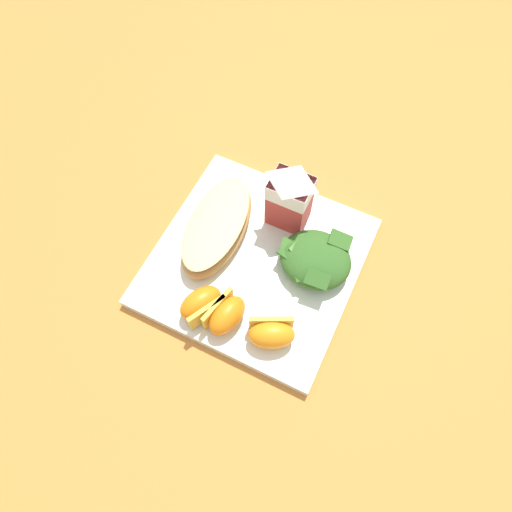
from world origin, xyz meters
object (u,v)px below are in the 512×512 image
object	(u,v)px
cheesy_pizza_bread	(217,227)
orange_wedge_front	(201,304)
milk_carton	(290,195)
orange_wedge_rear	(271,334)
white_plate	(256,262)
green_salad_pile	(315,259)
orange_wedge_middle	(226,315)

from	to	relation	value
cheesy_pizza_bread	orange_wedge_front	xyz separation A→B (m)	(0.04, -0.11, 0.00)
milk_carton	orange_wedge_rear	bearing A→B (deg)	-72.46
white_plate	orange_wedge_front	world-z (taller)	orange_wedge_front
milk_carton	orange_wedge_rear	xyz separation A→B (m)	(0.06, -0.18, -0.04)
orange_wedge_front	orange_wedge_rear	world-z (taller)	same
cheesy_pizza_bread	milk_carton	distance (m)	0.11
cheesy_pizza_bread	green_salad_pile	size ratio (longest dim) A/B	1.71
green_salad_pile	orange_wedge_middle	bearing A→B (deg)	-120.50
milk_carton	orange_wedge_middle	bearing A→B (deg)	-92.51
milk_carton	orange_wedge_front	distance (m)	0.19
milk_carton	orange_wedge_front	bearing A→B (deg)	-103.58
white_plate	milk_carton	bearing A→B (deg)	81.52
cheesy_pizza_bread	orange_wedge_rear	size ratio (longest dim) A/B	2.51
white_plate	orange_wedge_middle	distance (m)	0.10
cheesy_pizza_bread	orange_wedge_middle	world-z (taller)	orange_wedge_middle
milk_carton	orange_wedge_middle	xyz separation A→B (m)	(-0.01, -0.18, -0.04)
green_salad_pile	orange_wedge_front	distance (m)	0.17
orange_wedge_middle	milk_carton	bearing A→B (deg)	87.49
cheesy_pizza_bread	orange_wedge_middle	bearing A→B (deg)	-56.89
green_salad_pile	milk_carton	xyz separation A→B (m)	(-0.07, 0.06, 0.04)
white_plate	orange_wedge_front	size ratio (longest dim) A/B	4.01
green_salad_pile	orange_wedge_rear	world-z (taller)	green_salad_pile
white_plate	cheesy_pizza_bread	distance (m)	0.07
cheesy_pizza_bread	orange_wedge_middle	size ratio (longest dim) A/B	2.64
green_salad_pile	orange_wedge_rear	xyz separation A→B (m)	(-0.01, -0.12, -0.00)
green_salad_pile	orange_wedge_front	size ratio (longest dim) A/B	1.47
white_plate	orange_wedge_front	xyz separation A→B (m)	(-0.03, -0.10, 0.03)
cheesy_pizza_bread	orange_wedge_rear	distance (m)	0.18
green_salad_pile	white_plate	bearing A→B (deg)	-161.19
white_plate	milk_carton	world-z (taller)	milk_carton
green_salad_pile	orange_wedge_rear	bearing A→B (deg)	-94.39
orange_wedge_rear	green_salad_pile	bearing A→B (deg)	85.61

